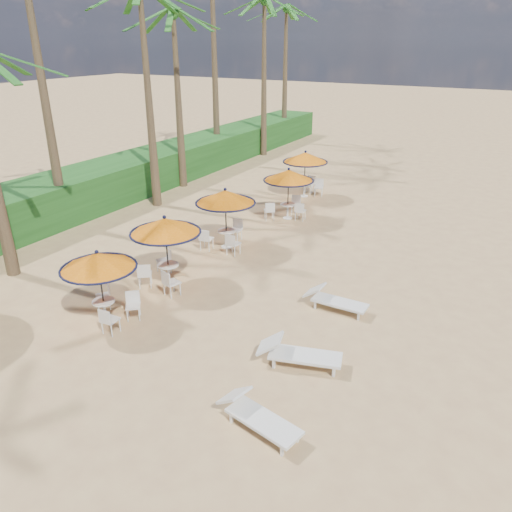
{
  "coord_description": "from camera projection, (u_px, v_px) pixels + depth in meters",
  "views": [
    {
      "loc": [
        4.61,
        -8.23,
        7.48
      ],
      "look_at": [
        -2.37,
        4.22,
        1.2
      ],
      "focal_mm": 35.0,
      "sensor_mm": 36.0,
      "label": 1
    }
  ],
  "objects": [
    {
      "name": "palm_6",
      "position": [
        264.0,
        11.0,
        30.9
      ],
      "size": [
        5.0,
        5.0,
        9.79
      ],
      "color": "brown",
      "rests_on": "ground"
    },
    {
      "name": "lounger_near",
      "position": [
        256.0,
        415.0,
        10.3
      ],
      "size": [
        2.03,
        1.01,
        0.7
      ],
      "rotation": [
        0.0,
        0.0,
        -0.21
      ],
      "color": "silver",
      "rests_on": "ground"
    },
    {
      "name": "palm_7",
      "position": [
        286.0,
        17.0,
        35.43
      ],
      "size": [
        5.0,
        5.0,
        9.57
      ],
      "color": "brown",
      "rests_on": "ground"
    },
    {
      "name": "station_4",
      "position": [
        306.0,
        163.0,
        24.9
      ],
      "size": [
        2.25,
        2.25,
        2.35
      ],
      "color": "black",
      "rests_on": "ground"
    },
    {
      "name": "ground",
      "position": [
        256.0,
        386.0,
        11.65
      ],
      "size": [
        160.0,
        160.0,
        0.0
      ],
      "primitive_type": "plane",
      "color": "tan",
      "rests_on": "ground"
    },
    {
      "name": "station_1",
      "position": [
        164.0,
        234.0,
        15.8
      ],
      "size": [
        2.28,
        2.28,
        2.38
      ],
      "color": "black",
      "rests_on": "ground"
    },
    {
      "name": "scrub_hedge",
      "position": [
        134.0,
        174.0,
        26.11
      ],
      "size": [
        3.0,
        40.0,
        1.8
      ],
      "primitive_type": "cube",
      "color": "#194716",
      "rests_on": "ground"
    },
    {
      "name": "lounger_far",
      "position": [
        333.0,
        300.0,
        14.83
      ],
      "size": [
        1.92,
        0.62,
        0.69
      ],
      "rotation": [
        0.0,
        0.0,
        -0.01
      ],
      "color": "silver",
      "rests_on": "ground"
    },
    {
      "name": "station_3",
      "position": [
        289.0,
        182.0,
        21.75
      ],
      "size": [
        2.22,
        2.22,
        2.32
      ],
      "color": "black",
      "rests_on": "ground"
    },
    {
      "name": "palm_3",
      "position": [
        141.0,
        5.0,
        20.74
      ],
      "size": [
        5.0,
        5.0,
        9.51
      ],
      "color": "brown",
      "rests_on": "ground"
    },
    {
      "name": "station_2",
      "position": [
        225.0,
        204.0,
        18.64
      ],
      "size": [
        2.28,
        2.28,
        2.38
      ],
      "color": "black",
      "rests_on": "ground"
    },
    {
      "name": "palm_4",
      "position": [
        174.0,
        25.0,
        24.11
      ],
      "size": [
        5.0,
        5.0,
        8.79
      ],
      "color": "brown",
      "rests_on": "ground"
    },
    {
      "name": "lounger_mid",
      "position": [
        297.0,
        353.0,
        12.28
      ],
      "size": [
        2.18,
        1.19,
        0.75
      ],
      "rotation": [
        0.0,
        0.0,
        0.27
      ],
      "color": "silver",
      "rests_on": "ground"
    },
    {
      "name": "station_0",
      "position": [
        101.0,
        270.0,
        13.72
      ],
      "size": [
        2.11,
        2.11,
        2.2
      ],
      "color": "black",
      "rests_on": "ground"
    }
  ]
}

